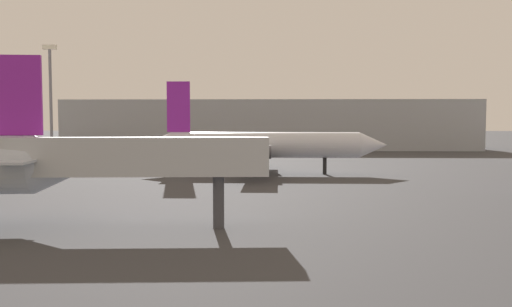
{
  "coord_description": "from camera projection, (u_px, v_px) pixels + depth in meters",
  "views": [
    {
      "loc": [
        -3.02,
        -9.73,
        6.82
      ],
      "look_at": [
        -5.02,
        48.68,
        3.1
      ],
      "focal_mm": 38.35,
      "sensor_mm": 36.0,
      "label": 1
    }
  ],
  "objects": [
    {
      "name": "light_mast_left",
      "position": [
        51.0,
        95.0,
        93.3
      ],
      "size": [
        2.4,
        0.5,
        19.39
      ],
      "color": "slate",
      "rests_on": "ground_plane"
    },
    {
      "name": "airplane_distant",
      "position": [
        262.0,
        145.0,
        67.27
      ],
      "size": [
        30.01,
        22.73,
        11.41
      ],
      "rotation": [
        0.0,
        0.0,
        -0.01
      ],
      "color": "silver",
      "rests_on": "ground_plane"
    },
    {
      "name": "terminal_building",
      "position": [
        270.0,
        125.0,
        125.03
      ],
      "size": [
        90.38,
        19.45,
        10.93
      ],
      "primitive_type": "cube",
      "color": "#999EA3",
      "rests_on": "ground_plane"
    },
    {
      "name": "jet_bridge",
      "position": [
        66.0,
        158.0,
        33.57
      ],
      "size": [
        23.01,
        3.65,
        5.89
      ],
      "rotation": [
        0.0,
        0.0,
        -3.08
      ],
      "color": "#B2B7BC",
      "rests_on": "ground_plane"
    }
  ]
}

